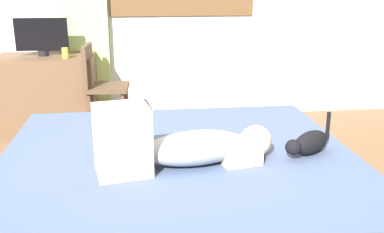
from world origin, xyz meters
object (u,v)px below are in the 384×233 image
Objects in this scene: bed at (179,195)px; cup at (65,53)px; person_lying at (178,144)px; tv_monitor at (42,36)px; chair_by_desk at (100,83)px; cat at (309,143)px; desk at (48,94)px.

cup reaches higher than bed.
person_lying is 2.44m from tv_monitor.
chair_by_desk reaches higher than cup.
chair_by_desk reaches higher than bed.
cat is at bearing 4.70° from person_lying.
chair_by_desk is at bearing -2.44° from cup.
tv_monitor is 0.31m from cup.
chair_by_desk is (0.52, -0.17, -0.41)m from tv_monitor.
bed is 2.12× the size of person_lying.
person_lying is 1.05× the size of desk.
bed is 1.95m from chair_by_desk.
cup is at bearing 177.56° from chair_by_desk.
person_lying reaches higher than cat.
desk is at bearing 117.92° from bed.
desk is at bearing 115.82° from person_lying.
person_lying reaches higher than bed.
cat is at bearing -51.46° from cup.
person_lying reaches higher than cup.
bed is 2.32× the size of chair_by_desk.
tv_monitor is at bearing 144.57° from cup.
cat is 2.77m from desk.
cat is 0.35× the size of desk.
bed is 2.22× the size of desk.
person_lying is (-0.02, -0.16, 0.37)m from bed.
tv_monitor is (-1.08, 2.02, 0.67)m from bed.
person_lying is at bearing -96.30° from bed.
desk is (-1.07, 2.02, 0.12)m from bed.
cat is at bearing -7.86° from bed.
cup is at bearing -36.42° from desk.
chair_by_desk reaches higher than desk.
tv_monitor is 5.03× the size of cup.
cat is (0.71, -0.10, 0.32)m from bed.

